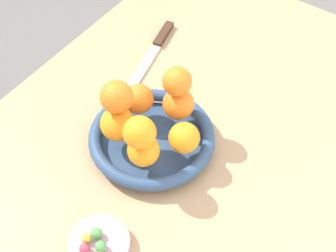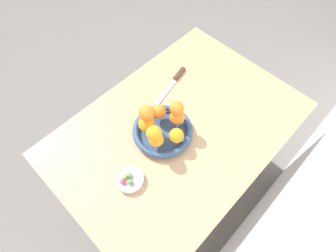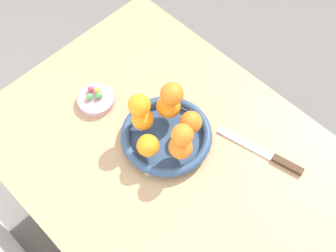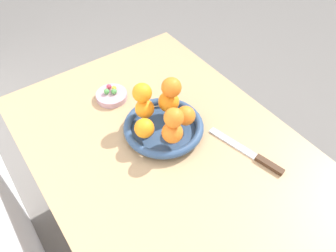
% 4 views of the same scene
% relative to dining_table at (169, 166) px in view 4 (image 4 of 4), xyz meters
% --- Properties ---
extents(ground_plane, '(6.00, 6.00, 0.00)m').
position_rel_dining_table_xyz_m(ground_plane, '(0.00, 0.00, -0.65)').
color(ground_plane, slate).
extents(dining_table, '(1.10, 0.76, 0.74)m').
position_rel_dining_table_xyz_m(dining_table, '(0.00, 0.00, 0.00)').
color(dining_table, tan).
rests_on(dining_table, ground_plane).
extents(fruit_bowl, '(0.26, 0.26, 0.04)m').
position_rel_dining_table_xyz_m(fruit_bowl, '(0.07, -0.03, 0.11)').
color(fruit_bowl, navy).
rests_on(fruit_bowl, dining_table).
extents(candy_dish, '(0.11, 0.11, 0.02)m').
position_rel_dining_table_xyz_m(candy_dish, '(0.31, 0.03, 0.10)').
color(candy_dish, '#B28C99').
rests_on(candy_dish, dining_table).
extents(orange_0, '(0.06, 0.06, 0.06)m').
position_rel_dining_table_xyz_m(orange_0, '(0.07, 0.05, 0.16)').
color(orange_0, orange).
rests_on(orange_0, fruit_bowl).
extents(orange_1, '(0.07, 0.07, 0.07)m').
position_rel_dining_table_xyz_m(orange_1, '(0.00, -0.01, 0.16)').
color(orange_1, orange).
rests_on(orange_1, fruit_bowl).
extents(orange_2, '(0.06, 0.06, 0.06)m').
position_rel_dining_table_xyz_m(orange_2, '(0.03, -0.09, 0.16)').
color(orange_2, orange).
rests_on(orange_2, fruit_bowl).
extents(orange_3, '(0.07, 0.07, 0.07)m').
position_rel_dining_table_xyz_m(orange_3, '(0.11, -0.08, 0.16)').
color(orange_3, orange).
rests_on(orange_3, fruit_bowl).
extents(orange_4, '(0.06, 0.06, 0.06)m').
position_rel_dining_table_xyz_m(orange_4, '(0.13, -0.00, 0.16)').
color(orange_4, orange).
rests_on(orange_4, fruit_bowl).
extents(orange_5, '(0.06, 0.06, 0.06)m').
position_rel_dining_table_xyz_m(orange_5, '(-0.00, -0.02, 0.22)').
color(orange_5, orange).
rests_on(orange_5, orange_1).
extents(orange_6, '(0.06, 0.06, 0.06)m').
position_rel_dining_table_xyz_m(orange_6, '(0.10, -0.08, 0.23)').
color(orange_6, orange).
rests_on(orange_6, orange_3).
extents(orange_7, '(0.06, 0.06, 0.06)m').
position_rel_dining_table_xyz_m(orange_7, '(0.14, -0.00, 0.22)').
color(orange_7, orange).
rests_on(orange_7, orange_4).
extents(candy_ball_0, '(0.02, 0.02, 0.02)m').
position_rel_dining_table_xyz_m(candy_ball_0, '(0.30, 0.02, 0.12)').
color(candy_ball_0, '#4C9947').
rests_on(candy_ball_0, candy_dish).
extents(candy_ball_1, '(0.02, 0.02, 0.02)m').
position_rel_dining_table_xyz_m(candy_ball_1, '(0.34, 0.02, 0.12)').
color(candy_ball_1, '#C6384C').
rests_on(candy_ball_1, candy_dish).
extents(candy_ball_2, '(0.02, 0.02, 0.02)m').
position_rel_dining_table_xyz_m(candy_ball_2, '(0.32, 0.04, 0.12)').
color(candy_ball_2, '#4C9947').
rests_on(candy_ball_2, candy_dish).
extents(candy_ball_3, '(0.02, 0.02, 0.02)m').
position_rel_dining_table_xyz_m(candy_ball_3, '(0.32, 0.01, 0.12)').
color(candy_ball_3, gold).
rests_on(candy_ball_3, candy_dish).
extents(knife, '(0.26, 0.08, 0.01)m').
position_rel_dining_table_xyz_m(knife, '(-0.16, -0.19, 0.09)').
color(knife, '#3F2819').
rests_on(knife, dining_table).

